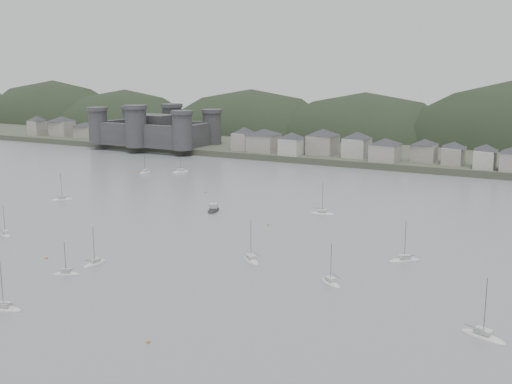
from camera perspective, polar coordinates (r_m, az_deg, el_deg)
The scene contains 8 objects.
ground at distance 139.56m, azimuth -15.02°, elevation -7.75°, with size 900.00×900.00×0.00m, color slate.
far_shore_land at distance 402.76m, azimuth 15.19°, elevation 4.77°, with size 900.00×250.00×3.00m, color #383D2D.
forested_ridge at distance 378.58m, azimuth 14.88°, elevation 2.44°, with size 851.55×103.94×102.57m.
castle at distance 348.63m, azimuth -9.17°, elevation 5.63°, with size 66.00×43.00×20.00m.
waterfront_town at distance 283.41m, azimuth 19.88°, elevation 3.35°, with size 451.48×28.46×12.92m.
moored_fleet at distance 177.21m, azimuth -1.66°, elevation -3.22°, with size 216.76×160.40×12.82m.
motor_launch_far at distance 198.34m, azimuth -3.87°, elevation -1.64°, with size 5.91×9.34×4.08m.
mooring_buoys at distance 180.61m, azimuth -6.78°, elevation -3.03°, with size 180.10×134.61×0.70m.
Camera 1 is at (92.31, -94.66, 44.66)m, focal length 44.07 mm.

